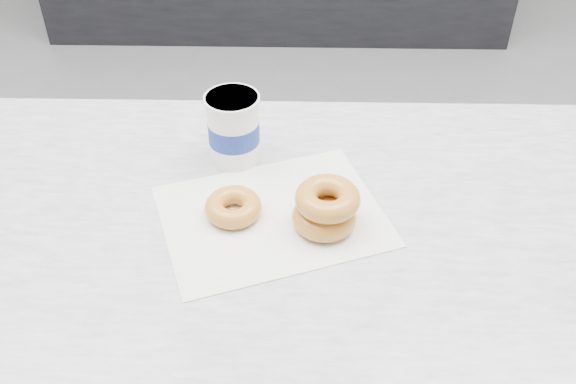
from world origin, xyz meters
name	(u,v)px	position (x,y,z in m)	size (l,w,h in m)	color
ground	(257,308)	(0.00, 0.00, 0.00)	(5.00, 5.00, 0.00)	gray
wax_paper	(272,216)	(0.09, -0.56, 0.90)	(0.34, 0.26, 0.00)	silver
donut_single	(233,207)	(0.02, -0.56, 0.92)	(0.09, 0.09, 0.03)	#D07C39
donut_stack	(326,208)	(0.17, -0.58, 0.94)	(0.14, 0.14, 0.07)	#D07C39
coffee_cup	(234,128)	(0.01, -0.41, 0.96)	(0.11, 0.11, 0.13)	white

